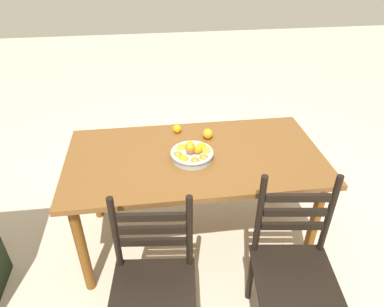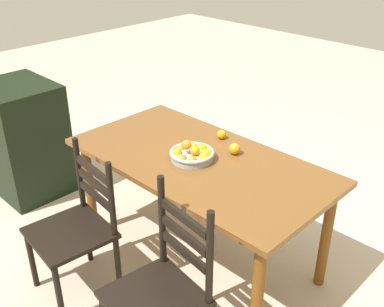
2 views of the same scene
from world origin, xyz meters
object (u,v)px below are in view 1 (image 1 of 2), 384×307
object	(u,v)px
dining_table	(195,166)
chair_near_window	(153,285)
orange_loose_0	(208,134)
orange_loose_1	(177,129)
fruit_bowl	(192,154)
chair_by_cabinet	(293,267)

from	to	relation	value
dining_table	chair_near_window	xyz separation A→B (m)	(0.32, 0.72, -0.22)
dining_table	orange_loose_0	xyz separation A→B (m)	(-0.12, -0.20, 0.13)
dining_table	orange_loose_1	world-z (taller)	orange_loose_1
fruit_bowl	orange_loose_1	world-z (taller)	fruit_bowl
dining_table	fruit_bowl	bearing A→B (deg)	60.49
chair_by_cabinet	orange_loose_1	size ratio (longest dim) A/B	15.91
dining_table	fruit_bowl	xyz separation A→B (m)	(0.02, 0.04, 0.13)
fruit_bowl	chair_near_window	bearing A→B (deg)	66.46
chair_by_cabinet	orange_loose_0	size ratio (longest dim) A/B	13.42
orange_loose_0	fruit_bowl	bearing A→B (deg)	59.36
chair_near_window	chair_by_cabinet	bearing A→B (deg)	5.87
chair_near_window	orange_loose_1	bearing A→B (deg)	83.30
fruit_bowl	orange_loose_0	xyz separation A→B (m)	(-0.14, -0.24, -0.00)
fruit_bowl	orange_loose_1	distance (m)	0.35
chair_by_cabinet	fruit_bowl	size ratio (longest dim) A/B	3.54
chair_by_cabinet	dining_table	bearing A→B (deg)	128.81
chair_near_window	chair_by_cabinet	xyz separation A→B (m)	(-0.76, 0.00, 0.02)
chair_near_window	orange_loose_1	distance (m)	1.11
chair_near_window	fruit_bowl	bearing A→B (deg)	72.49
orange_loose_1	fruit_bowl	bearing A→B (deg)	100.61
chair_by_cabinet	fruit_bowl	xyz separation A→B (m)	(0.46, -0.68, 0.33)
chair_near_window	fruit_bowl	xyz separation A→B (m)	(-0.30, -0.68, 0.35)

